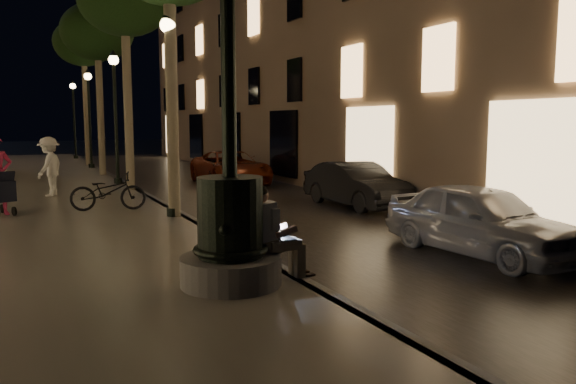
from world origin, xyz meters
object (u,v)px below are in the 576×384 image
lamp_curb_a (169,88)px  pedestrian_white (49,166)px  seated_man_laptop (271,230)px  car_second (356,185)px  car_front (481,219)px  car_third (231,167)px  tree_second (124,1)px  bicycle (108,191)px  fountain_lamppost (230,212)px  lamp_curb_b (115,100)px  tree_far (83,44)px  lamp_curb_d (74,109)px  lamp_curb_c (89,106)px  tree_third (97,33)px

lamp_curb_a → pedestrian_white: bearing=114.3°
seated_man_laptop → car_second: 8.56m
car_front → car_third: 13.36m
tree_second → bicycle: 7.29m
fountain_lamppost → car_third: size_ratio=1.10×
fountain_lamppost → bicycle: bearing=94.2°
lamp_curb_b → car_front: bearing=-72.4°
fountain_lamppost → car_third: fountain_lamppost is taller
tree_second → lamp_curb_b: tree_second is taller
car_third → pedestrian_white: (-6.72, -2.41, 0.44)m
fountain_lamppost → car_third: (5.00, 13.78, -0.55)m
fountain_lamppost → tree_far: tree_far is taller
tree_far → lamp_curb_d: tree_far is taller
seated_man_laptop → lamp_curb_c: lamp_curb_c is taller
lamp_curb_d → pedestrian_white: (-2.42, -18.63, -2.14)m
tree_far → pedestrian_white: size_ratio=4.17×
lamp_curb_d → pedestrian_white: lamp_curb_d is taller
lamp_curb_c → car_second: lamp_curb_c is taller
lamp_curb_a → car_front: (4.30, -5.59, -2.57)m
fountain_lamppost → car_front: size_ratio=1.33×
tree_third → bicycle: (-1.25, -10.41, -5.45)m
lamp_curb_b → tree_far: bearing=89.5°
tree_third → lamp_curb_a: (0.00, -12.00, -2.90)m
fountain_lamppost → lamp_curb_a: 6.37m
tree_third → lamp_curb_d: 12.35m
tree_third → seated_man_laptop: bearing=-90.3°
car_second → car_third: (-1.20, 7.30, 0.01)m
seated_man_laptop → bicycle: bearing=98.7°
lamp_curb_a → bicycle: 3.25m
lamp_curb_c → car_front: bearing=-78.7°
fountain_lamppost → pedestrian_white: (-1.72, 11.37, -0.11)m
tree_far → lamp_curb_c: bearing=-92.3°
lamp_curb_a → tree_second: bearing=89.0°
fountain_lamppost → lamp_curb_b: 14.16m
tree_second → tree_far: tree_far is taller
tree_third → pedestrian_white: bearing=-110.1°
fountain_lamppost → tree_second: (0.80, 12.00, 5.12)m
lamp_curb_a → car_front: bearing=-52.4°
car_front → pedestrian_white: size_ratio=2.18×
tree_second → lamp_curb_d: tree_second is taller
tree_third → car_second: bearing=-64.5°
tree_third → car_front: bearing=-76.3°
tree_far → lamp_curb_b: bearing=-90.5°
lamp_curb_c → car_front: 22.16m
seated_man_laptop → tree_far: size_ratio=0.18×
lamp_curb_c → car_second: 16.67m
lamp_curb_c → lamp_curb_b: bearing=-90.0°
tree_far → pedestrian_white: tree_far is taller
tree_third → pedestrian_white: (-2.42, -6.63, -5.04)m
lamp_curb_b → fountain_lamppost: bearing=-92.9°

